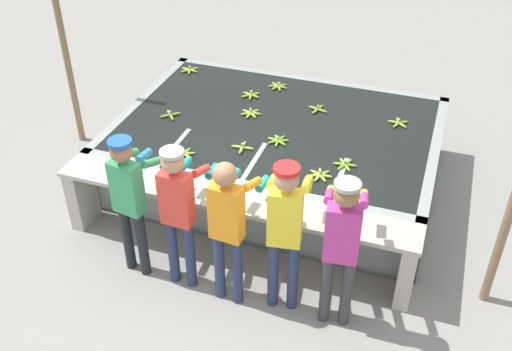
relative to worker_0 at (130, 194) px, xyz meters
name	(u,v)px	position (x,y,z in m)	size (l,w,h in m)	color
ground_plane	(226,269)	(0.90, 0.28, -1.03)	(80.00, 80.00, 0.00)	gray
wash_tank	(277,152)	(0.90, 2.14, -0.61)	(4.02, 2.83, 0.84)	gray
work_ledge	(232,216)	(0.90, 0.51, -0.44)	(4.02, 0.45, 0.84)	#B7B2A3
worker_0	(130,194)	(0.00, 0.00, 0.00)	(0.48, 0.74, 1.68)	#1E2328
worker_1	(179,205)	(0.55, 0.00, 0.00)	(0.42, 0.73, 1.69)	navy
worker_2	(228,220)	(1.10, -0.07, 0.00)	(0.44, 0.73, 1.70)	navy
worker_3	(285,224)	(1.64, 0.02, 0.04)	(0.48, 0.75, 1.73)	navy
worker_4	(342,240)	(2.19, -0.01, 0.02)	(0.47, 0.74, 1.71)	#38383D
banana_bunch_floating_0	(251,95)	(0.33, 2.74, -0.17)	(0.28, 0.28, 0.08)	#8CB738
banana_bunch_floating_1	(318,109)	(1.30, 2.65, -0.17)	(0.28, 0.28, 0.08)	#8CB738
banana_bunch_floating_2	(170,115)	(-0.47, 1.87, -0.17)	(0.24, 0.24, 0.08)	#7FAD33
banana_bunch_floating_3	(243,147)	(0.68, 1.45, -0.17)	(0.28, 0.28, 0.08)	#9EC642
banana_bunch_floating_4	(184,154)	(0.08, 1.09, -0.17)	(0.28, 0.28, 0.08)	#93BC3D
banana_bunch_floating_5	(399,123)	(2.35, 2.64, -0.17)	(0.27, 0.28, 0.08)	#8CB738
banana_bunch_floating_6	(345,164)	(1.91, 1.49, -0.17)	(0.28, 0.27, 0.08)	#7FAD33
banana_bunch_floating_7	(278,140)	(1.04, 1.74, -0.17)	(0.28, 0.28, 0.08)	#7FAD33
banana_bunch_floating_8	(320,175)	(1.69, 1.20, -0.17)	(0.28, 0.28, 0.08)	#9EC642
banana_bunch_floating_9	(349,190)	(2.06, 1.03, -0.17)	(0.28, 0.27, 0.08)	#75A333
banana_bunch_floating_10	(190,70)	(-0.79, 3.18, -0.17)	(0.28, 0.28, 0.08)	#9EC642
banana_bunch_floating_11	(278,86)	(0.60, 3.11, -0.17)	(0.28, 0.28, 0.08)	#8CB738
banana_bunch_floating_12	(251,113)	(0.50, 2.26, -0.17)	(0.28, 0.28, 0.08)	#9EC642
banana_bunch_ledge_0	(178,188)	(0.31, 0.45, -0.17)	(0.28, 0.27, 0.08)	#75A333
knife_0	(277,202)	(1.39, 0.58, -0.18)	(0.35, 0.05, 0.02)	silver
support_post_left	(62,37)	(-2.11, 2.13, 0.57)	(0.09, 0.09, 3.20)	#846647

